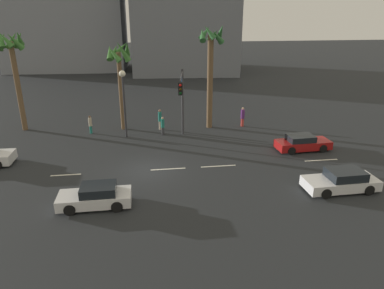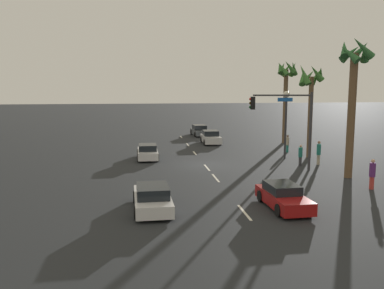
# 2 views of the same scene
# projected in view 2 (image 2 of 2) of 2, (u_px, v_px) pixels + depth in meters

# --- Properties ---
(ground_plane) EXTENTS (220.00, 220.00, 0.00)m
(ground_plane) POSITION_uv_depth(u_px,v_px,m) (204.00, 164.00, 33.66)
(ground_plane) COLOR #232628
(lane_stripe_0) EXTENTS (1.92, 0.14, 0.01)m
(lane_stripe_0) POSITION_uv_depth(u_px,v_px,m) (181.00, 137.00, 51.32)
(lane_stripe_0) COLOR silver
(lane_stripe_0) RESTS_ON ground_plane
(lane_stripe_1) EXTENTS (2.10, 0.14, 0.01)m
(lane_stripe_1) POSITION_uv_depth(u_px,v_px,m) (188.00, 145.00, 44.57)
(lane_stripe_1) COLOR silver
(lane_stripe_1) RESTS_ON ground_plane
(lane_stripe_2) EXTENTS (2.02, 0.14, 0.01)m
(lane_stripe_2) POSITION_uv_depth(u_px,v_px,m) (195.00, 153.00, 39.16)
(lane_stripe_2) COLOR silver
(lane_stripe_2) RESTS_ON ground_plane
(lane_stripe_3) EXTENTS (2.46, 0.14, 0.01)m
(lane_stripe_3) POSITION_uv_depth(u_px,v_px,m) (207.00, 168.00, 32.28)
(lane_stripe_3) COLOR silver
(lane_stripe_3) RESTS_ON ground_plane
(lane_stripe_4) EXTENTS (2.55, 0.14, 0.01)m
(lane_stripe_4) POSITION_uv_depth(u_px,v_px,m) (216.00, 178.00, 28.72)
(lane_stripe_4) COLOR silver
(lane_stripe_4) RESTS_ON ground_plane
(lane_stripe_5) EXTENTS (2.59, 0.14, 0.01)m
(lane_stripe_5) POSITION_uv_depth(u_px,v_px,m) (244.00, 212.00, 20.98)
(lane_stripe_5) COLOR silver
(lane_stripe_5) RESTS_ON ground_plane
(car_0) EXTENTS (4.37, 1.93, 1.26)m
(car_0) POSITION_uv_depth(u_px,v_px,m) (283.00, 197.00, 21.73)
(car_0) COLOR maroon
(car_0) RESTS_ON ground_plane
(car_1) EXTENTS (4.10, 1.82, 1.31)m
(car_1) POSITION_uv_depth(u_px,v_px,m) (148.00, 152.00, 35.99)
(car_1) COLOR silver
(car_1) RESTS_ON ground_plane
(car_2) EXTENTS (4.20, 1.98, 1.41)m
(car_2) POSITION_uv_depth(u_px,v_px,m) (211.00, 138.00, 45.57)
(car_2) COLOR silver
(car_2) RESTS_ON ground_plane
(car_3) EXTENTS (4.35, 2.05, 1.32)m
(car_3) POSITION_uv_depth(u_px,v_px,m) (200.00, 131.00, 52.68)
(car_3) COLOR #474C51
(car_3) RESTS_ON ground_plane
(car_4) EXTENTS (4.58, 2.02, 1.33)m
(car_4) POSITION_uv_depth(u_px,v_px,m) (152.00, 198.00, 21.34)
(car_4) COLOR silver
(car_4) RESTS_ON ground_plane
(traffic_signal) EXTENTS (0.92, 4.65, 5.88)m
(traffic_signal) POSITION_uv_depth(u_px,v_px,m) (289.00, 117.00, 30.81)
(traffic_signal) COLOR #38383D
(traffic_signal) RESTS_ON ground_plane
(streetlamp) EXTENTS (0.56, 0.56, 5.87)m
(streetlamp) POSITION_uv_depth(u_px,v_px,m) (286.00, 111.00, 35.72)
(streetlamp) COLOR #2D2D33
(streetlamp) RESTS_ON ground_plane
(pedestrian_0) EXTENTS (0.42, 0.42, 1.67)m
(pedestrian_0) POSITION_uv_depth(u_px,v_px,m) (287.00, 143.00, 39.55)
(pedestrian_0) COLOR #1E7266
(pedestrian_0) RESTS_ON ground_plane
(pedestrian_1) EXTENTS (0.51, 0.51, 1.89)m
(pedestrian_1) POSITION_uv_depth(u_px,v_px,m) (372.00, 173.00, 25.54)
(pedestrian_1) COLOR #BF3833
(pedestrian_1) RESTS_ON ground_plane
(pedestrian_2) EXTENTS (0.45, 0.45, 1.67)m
(pedestrian_2) POSITION_uv_depth(u_px,v_px,m) (300.00, 155.00, 33.01)
(pedestrian_2) COLOR #333338
(pedestrian_2) RESTS_ON ground_plane
(pedestrian_3) EXTENTS (0.33, 0.33, 1.94)m
(pedestrian_3) POSITION_uv_depth(u_px,v_px,m) (319.00, 152.00, 33.35)
(pedestrian_3) COLOR #B2A58C
(pedestrian_3) RESTS_ON ground_plane
(palm_tree_0) EXTENTS (2.58, 2.67, 9.05)m
(palm_tree_0) POSITION_uv_depth(u_px,v_px,m) (286.00, 82.00, 45.11)
(palm_tree_0) COLOR brown
(palm_tree_0) RESTS_ON ground_plane
(palm_tree_1) EXTENTS (2.37, 2.50, 9.58)m
(palm_tree_1) POSITION_uv_depth(u_px,v_px,m) (353.00, 82.00, 27.89)
(palm_tree_1) COLOR brown
(palm_tree_1) RESTS_ON ground_plane
(palm_tree_2) EXTENTS (2.28, 2.58, 8.22)m
(palm_tree_2) POSITION_uv_depth(u_px,v_px,m) (311.00, 88.00, 36.05)
(palm_tree_2) COLOR brown
(palm_tree_2) RESTS_ON ground_plane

